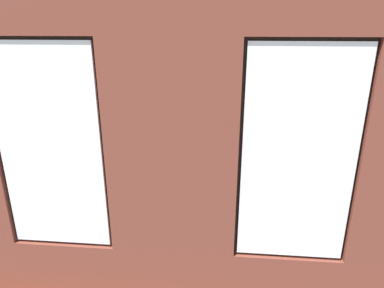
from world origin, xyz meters
TOP-DOWN VIEW (x-y plane):
  - ground_plane at (0.00, 0.00)m, footprint 6.28×5.55m
  - brick_wall_with_windows at (-0.00, 2.39)m, footprint 5.68×0.30m
  - white_wall_right at (2.79, 0.20)m, footprint 0.10×4.55m
  - couch_by_window at (-0.16, 1.75)m, footprint 1.94×0.87m
  - couch_left at (-2.14, 0.59)m, footprint 1.02×2.00m
  - coffee_table at (0.03, -0.04)m, footprint 1.53×0.86m
  - cup_ceramic at (-0.39, -0.19)m, footprint 0.09×0.09m
  - candle_jar at (0.22, -0.15)m, footprint 0.08×0.08m
  - remote_black at (-0.08, 0.08)m, footprint 0.12×0.17m
  - remote_gray at (0.03, -0.04)m, footprint 0.12×0.17m
  - remote_silver at (0.49, 0.08)m, footprint 0.17×0.05m
  - media_console at (2.49, 0.48)m, footprint 1.05×0.42m
  - tv_flatscreen at (2.49, 0.48)m, footprint 1.13×0.20m
  - papasan_chair at (0.68, -1.34)m, footprint 1.14×1.14m
  - potted_plant_by_left_couch at (-1.74, -0.84)m, footprint 0.33×0.33m
  - potted_plant_mid_room_small at (-1.10, -0.53)m, footprint 0.34×0.34m
  - potted_plant_between_couches at (-1.58, 1.70)m, footprint 0.98×0.87m
  - potted_plant_corner_near_left at (-2.29, -1.79)m, footprint 1.13×1.05m
  - potted_plant_foreground_right at (2.18, -1.73)m, footprint 0.79×0.85m
  - potted_plant_near_tv at (1.93, 1.45)m, footprint 0.85×0.78m

SIDE VIEW (x-z plane):
  - ground_plane at x=0.00m, z-range -0.10..0.00m
  - media_console at x=2.49m, z-range 0.00..0.53m
  - potted_plant_mid_room_small at x=-1.10m, z-range 0.08..0.52m
  - couch_left at x=-2.14m, z-range -0.07..0.73m
  - couch_by_window at x=-0.16m, z-range -0.07..0.73m
  - potted_plant_by_left_couch at x=-1.74m, z-range 0.07..0.66m
  - coffee_table at x=0.03m, z-range 0.17..0.61m
  - remote_black at x=-0.08m, z-range 0.44..0.46m
  - remote_gray at x=0.03m, z-range 0.44..0.46m
  - remote_silver at x=0.49m, z-range 0.44..0.46m
  - papasan_chair at x=0.68m, z-range 0.10..0.80m
  - cup_ceramic at x=-0.39m, z-range 0.44..0.54m
  - candle_jar at x=0.22m, z-range 0.44..0.56m
  - potted_plant_between_couches at x=-1.58m, z-range -0.05..1.35m
  - potted_plant_near_tv at x=1.93m, z-range 0.04..1.37m
  - potted_plant_foreground_right at x=2.18m, z-range 0.12..1.31m
  - potted_plant_corner_near_left at x=-2.29m, z-range 0.13..1.55m
  - tv_flatscreen at x=2.49m, z-range 0.53..1.29m
  - brick_wall_with_windows at x=0.00m, z-range -0.01..3.28m
  - white_wall_right at x=2.79m, z-range 0.00..3.29m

